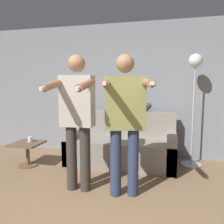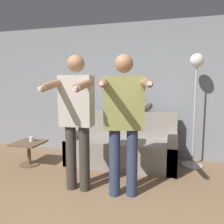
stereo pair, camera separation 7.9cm
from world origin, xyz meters
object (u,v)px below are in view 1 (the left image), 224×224
Objects in this scene: person_left at (77,114)px; person_right at (125,115)px; cup at (30,139)px; cat at (143,108)px; couch at (121,147)px; floor_lamp at (195,83)px; side_table at (28,149)px.

person_left reaches higher than person_right.
cat is at bearing 21.89° from cup.
cup is at bearing -163.38° from couch.
person_left is at bearing -115.57° from cat.
floor_lamp reaches higher than couch.
floor_lamp reaches higher than cat.
cat is 2.11m from cup.
floor_lamp reaches higher than side_table.
person_right is (0.27, -1.16, 0.75)m from couch.
person_left is (-0.35, -1.16, 0.74)m from couch.
person_right is at bearing -76.70° from couch.
cup is at bearing -158.11° from cat.
cup is at bearing 145.22° from person_right.
floor_lamp is at bearing 37.86° from person_left.
person_right reaches higher than cat.
floor_lamp is 3.01m from cup.
couch is 1.42m from person_left.
couch is 1.07× the size of person_right.
person_right is 2.04m from cup.
cat is at bearing 23.41° from side_table.
cup is (-1.19, 0.70, -0.58)m from person_left.
person_left is 1.50m from cup.
person_left reaches higher than couch.
person_left is 1.01× the size of person_right.
floor_lamp is 3.94× the size of side_table.
person_right reaches higher than couch.
person_right is 1.68m from floor_lamp.
side_table is at bearing -156.59° from cat.
cat is 4.85× the size of cup.
person_left reaches higher than side_table.
person_right is at bearing -20.92° from cup.
person_left is at bearing -106.99° from couch.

